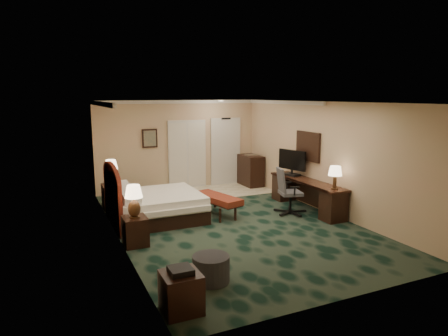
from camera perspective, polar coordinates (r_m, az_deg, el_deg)
name	(u,v)px	position (r m, az deg, el deg)	size (l,w,h in m)	color
floor	(232,223)	(9.10, 1.10, -7.87)	(5.00, 7.50, 0.00)	black
ceiling	(232,102)	(8.64, 1.16, 9.39)	(5.00, 7.50, 0.00)	white
wall_back	(179,145)	(12.23, -6.47, 3.27)	(5.00, 0.00, 2.70)	#CEBA8D
wall_front	(351,207)	(5.70, 17.65, -5.37)	(5.00, 0.00, 2.70)	#CEBA8D
wall_left	(116,173)	(8.04, -15.18, -0.74)	(0.00, 7.50, 2.70)	#CEBA8D
wall_right	(324,157)	(10.09, 14.05, 1.52)	(0.00, 7.50, 2.70)	#CEBA8D
crown_molding	(232,105)	(8.65, 1.16, 9.05)	(5.00, 7.50, 0.10)	silver
tile_patch	(217,191)	(12.00, -0.98, -3.33)	(3.20, 1.70, 0.01)	beige
headboard	(112,194)	(9.15, -15.65, -3.60)	(0.12, 2.00, 1.40)	#441109
entry_door	(225,152)	(12.80, 0.21, 2.30)	(1.02, 0.06, 2.18)	silver
closet_doors	(187,155)	(12.31, -5.28, 1.93)	(1.20, 0.06, 2.10)	silver
wall_art	(150,138)	(11.92, -10.57, 4.19)	(0.45, 0.06, 0.55)	#51615A
wall_mirror	(308,146)	(10.51, 11.90, 3.06)	(0.05, 0.95, 0.75)	white
bed	(158,206)	(9.42, -9.43, -5.43)	(1.93, 1.79, 0.61)	white
nightstand_near	(135,231)	(7.94, -12.57, -8.78)	(0.44, 0.51, 0.55)	black
nightstand_far	(113,196)	(10.60, -15.62, -3.91)	(0.49, 0.56, 0.61)	black
lamp_near	(134,202)	(7.74, -12.74, -4.70)	(0.34, 0.34, 0.64)	black
lamp_far	(111,172)	(10.47, -15.81, -0.59)	(0.34, 0.34, 0.64)	black
bed_bench	(217,205)	(9.68, -0.95, -5.29)	(0.48, 1.40, 0.47)	maroon
ottoman	(211,269)	(6.36, -1.87, -14.18)	(0.58, 0.58, 0.41)	#2E2F32
side_table	(181,292)	(5.57, -6.15, -17.25)	(0.50, 0.50, 0.54)	black
desk	(306,195)	(10.29, 11.70, -3.78)	(0.55, 2.58, 0.74)	black
tv	(292,163)	(10.70, 9.69, 0.74)	(0.07, 0.88, 0.68)	black
desk_lamp	(335,178)	(9.35, 15.56, -1.32)	(0.31, 0.31, 0.54)	black
desk_chair	(291,191)	(9.80, 9.50, -3.24)	(0.66, 0.62, 1.13)	#4C4C57
minibar	(251,170)	(12.71, 3.83, -0.35)	(0.51, 0.92, 0.97)	black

